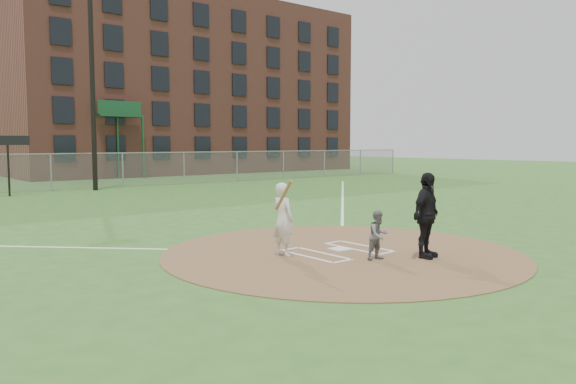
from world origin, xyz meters
TOP-DOWN VIEW (x-y plane):
  - ground at (0.00, 0.00)m, footprint 140.00×140.00m
  - dirt_circle at (0.00, 0.00)m, footprint 8.40×8.40m
  - home_plate at (0.16, 0.23)m, footprint 0.47×0.47m
  - foul_line_first at (9.00, 9.00)m, footprint 17.04×17.04m
  - catcher at (0.01, -1.11)m, footprint 0.55×0.45m
  - umpire at (0.98, -1.65)m, footprint 1.19×0.71m
  - batters_boxes at (0.00, 0.15)m, footprint 2.08×1.88m
  - batter_at_plate at (-1.35, 0.54)m, footprint 0.57×1.02m
  - outfield_fence at (0.00, 22.00)m, footprint 56.08×0.08m
  - brick_warehouse at (16.00, 37.96)m, footprint 30.00×17.17m
  - light_pole at (2.00, 21.00)m, footprint 1.20×0.30m
  - scoreboard_sign at (-2.50, 20.20)m, footprint 2.00×0.10m

SIDE VIEW (x-z plane):
  - ground at x=0.00m, z-range 0.00..0.00m
  - foul_line_first at x=9.00m, z-range 0.00..0.01m
  - dirt_circle at x=0.00m, z-range 0.00..0.02m
  - batters_boxes at x=0.00m, z-range 0.02..0.03m
  - home_plate at x=0.16m, z-range 0.02..0.05m
  - catcher at x=0.01m, z-range 0.02..1.10m
  - batter_at_plate at x=-1.35m, z-range -0.03..1.75m
  - umpire at x=0.98m, z-range 0.02..1.93m
  - outfield_fence at x=0.00m, z-range 0.00..2.03m
  - scoreboard_sign at x=-2.50m, z-range 0.92..3.85m
  - light_pole at x=2.00m, z-range 0.50..12.72m
  - brick_warehouse at x=16.00m, z-range 0.00..15.00m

